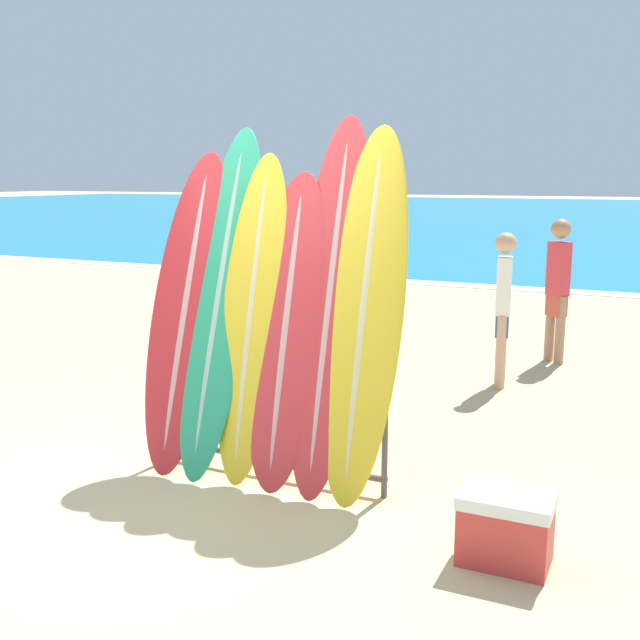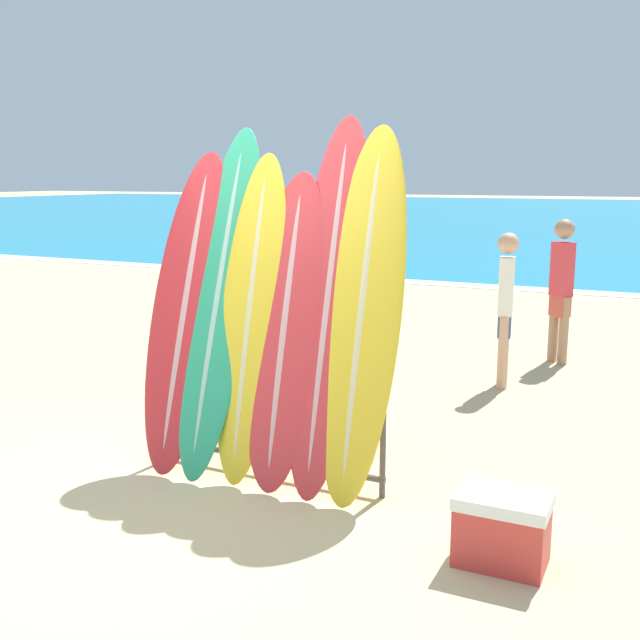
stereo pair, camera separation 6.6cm
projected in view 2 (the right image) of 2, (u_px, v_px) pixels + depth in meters
name	position (u px, v px, depth m)	size (l,w,h in m)	color
ground_plane	(185.00, 498.00, 4.87)	(160.00, 160.00, 0.00)	tan
ocean_water	(621.00, 216.00, 39.96)	(120.00, 60.00, 0.01)	teal
surfboard_rack	(270.00, 406.00, 5.13)	(1.70, 0.04, 0.95)	#47474C
surfboard_slot_0	(187.00, 310.00, 5.33)	(0.59, 0.81, 2.25)	red
surfboard_slot_1	(220.00, 300.00, 5.23)	(0.51, 0.89, 2.42)	#289E70
surfboard_slot_2	(251.00, 318.00, 5.08)	(0.48, 0.64, 2.23)	yellow
surfboard_slot_3	(286.00, 330.00, 4.97)	(0.55, 0.64, 2.10)	red
surfboard_slot_4	(328.00, 305.00, 4.87)	(0.50, 0.73, 2.47)	red
surfboard_slot_5	(363.00, 314.00, 4.76)	(0.53, 0.70, 2.40)	yellow
person_near_water	(561.00, 286.00, 8.24)	(0.27, 0.26, 1.61)	#A87A5B
person_mid_beach	(306.00, 278.00, 8.92)	(0.21, 0.26, 1.60)	#A87A5B
person_far_left	(505.00, 304.00, 7.30)	(0.21, 0.26, 1.53)	tan
cooler_box	(502.00, 529.00, 4.01)	(0.49, 0.34, 0.40)	red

